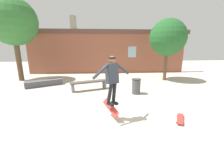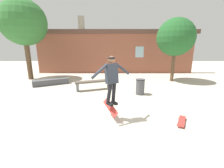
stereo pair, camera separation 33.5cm
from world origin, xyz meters
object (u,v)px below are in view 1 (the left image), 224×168
Objects in this scene: tree_left at (13,22)px; skateboard_flipping at (111,107)px; trash_bin at (136,86)px; skater at (112,76)px; skate_ledge at (44,83)px; park_bench at (89,83)px; skateboard_resting at (180,119)px; tree_right at (168,38)px.

tree_left reaches higher than skateboard_flipping.
trash_bin is 3.14m from skater.
skate_ledge is 5.42m from trash_bin.
park_bench is 4.81m from skateboard_resting.
tree_left is 6.95× the size of skateboard_resting.
skateboard_flipping is at bearing -126.94° from tree_right.
park_bench is at bearing 70.05° from skateboard_resting.
skateboard_resting is at bearing -108.30° from tree_right.
tree_right reaches higher than skater.
skater is at bearing -93.92° from park_bench.
tree_left reaches higher than skate_ledge.
park_bench is (4.83, -2.71, -3.41)m from tree_left.
skateboard_resting is (5.86, -4.68, -0.12)m from skate_ledge.
skate_ledge is at bearing -38.38° from tree_left.
tree_left is at bearing 176.39° from tree_right.
tree_right is 6.98m from skater.
park_bench is at bearing 162.14° from skater.
tree_left is 10.84m from skateboard_resting.
skateboard_resting is (-1.89, -5.73, -2.77)m from tree_right.
park_bench is 2.50m from trash_bin.
skater is (-4.05, -5.51, -1.41)m from tree_right.
skater is (0.98, -3.42, 1.06)m from park_bench.
skateboard_flipping is 2.24m from skateboard_resting.
skateboard_flipping is at bearing -46.39° from tree_left.
park_bench is at bearing -49.56° from skate_ledge.
tree_right is at bearing 11.04° from skateboard_resting.
skateboard_flipping is at bearing -94.17° from park_bench.
skateboard_flipping is (-1.42, -2.55, -0.01)m from trash_bin.
park_bench is at bearing 166.62° from skateboard_flipping.
skateboard_flipping is (0.94, -3.35, 0.02)m from park_bench.
skateboard_flipping reaches higher than skateboard_resting.
skateboard_resting is at bearing -74.78° from trash_bin.
tree_left is at bearing 130.91° from park_bench.
skateboard_resting is (0.77, -2.84, -0.33)m from trash_bin.
park_bench is 0.99× the size of skate_ledge.
tree_left is at bearing 80.78° from skateboard_resting.
skateboard_resting is (7.97, -6.35, -3.71)m from tree_left.
park_bench reaches higher than skate_ledge.
tree_left is 8.77m from skater.
tree_right is at bearing 2.70° from park_bench.
park_bench is 2.95× the size of skateboard_flipping.
tree_left is 3.54× the size of skater.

